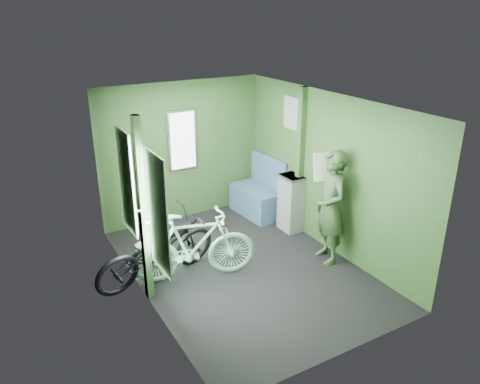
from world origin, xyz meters
The scene contains 6 objects.
room centered at (-0.04, 0.04, 1.44)m, with size 4.00×4.02×2.31m.
bicycle_black centered at (-1.12, 0.29, 0.00)m, with size 0.61×1.75×0.92m, color black.
bicycle_mint centered at (-0.70, 0.08, 0.00)m, with size 0.46×1.64×0.99m, color #8BDFB5.
passenger centered at (1.15, -0.39, 0.81)m, with size 0.51×0.71×1.62m.
waste_box centered at (1.26, 0.67, 0.46)m, with size 0.27×0.38×0.92m, color gray.
bench_seat centered at (1.15, 1.45, 0.30)m, with size 0.60×0.99×1.01m.
Camera 1 is at (-2.86, -4.85, 3.40)m, focal length 35.00 mm.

